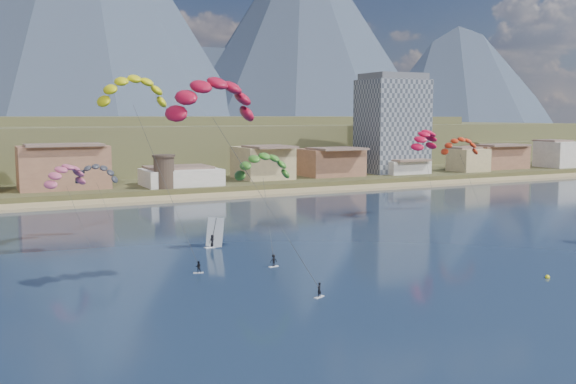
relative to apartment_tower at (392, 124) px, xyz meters
The scene contains 15 objects.
ground 154.68m from the apartment_tower, 123.59° to the right, with size 2400.00×2400.00×0.00m, color black.
beach 89.54m from the apartment_tower, 165.49° to the right, with size 2200.00×12.00×0.90m.
land 440.64m from the apartment_tower, 101.13° to the left, with size 2200.00×900.00×4.00m.
foothills 122.11m from the apartment_tower, 120.93° to the left, with size 940.00×210.00×18.00m.
apartment_tower is the anchor object (origin of this frame).
watchtower 82.02m from the apartment_tower, behind, with size 5.82×5.82×8.60m.
kitesurfer_red 141.89m from the apartment_tower, 133.77° to the right, with size 15.63×14.83×27.36m.
kitesurfer_yellow 132.64m from the apartment_tower, 141.09° to the right, with size 11.00×15.89×28.29m.
kitesurfer_green 119.90m from the apartment_tower, 134.55° to the right, with size 9.36×14.26×17.70m.
distant_kite_pink 129.52m from the apartment_tower, 148.77° to the right, with size 8.34×7.88×14.73m.
distant_kite_dark 122.90m from the apartment_tower, 148.99° to the right, with size 7.89×6.43×14.26m.
distant_kite_orange 72.46m from the apartment_tower, 113.60° to the right, with size 9.19×6.79×17.55m.
distant_kite_red 81.12m from the apartment_tower, 120.61° to the right, with size 9.70×7.87×19.25m.
windsurfer 122.83m from the apartment_tower, 138.18° to the right, with size 2.69×2.93×4.66m.
buoy 133.38m from the apartment_tower, 116.58° to the right, with size 0.61×0.61×0.61m.
Camera 1 is at (-39.31, -48.10, 20.53)m, focal length 40.56 mm.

